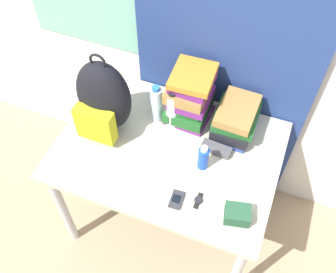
% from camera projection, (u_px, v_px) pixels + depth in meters
% --- Properties ---
extents(ground_plane, '(12.00, 12.00, 0.00)m').
position_uv_depth(ground_plane, '(144.00, 273.00, 2.35)').
color(ground_plane, '#9E8466').
extents(wall_back, '(6.00, 0.06, 2.50)m').
position_uv_depth(wall_back, '(204.00, 10.00, 1.85)').
color(wall_back, silver).
rests_on(wall_back, ground_plane).
extents(curtain_blue, '(0.94, 0.04, 2.50)m').
position_uv_depth(curtain_blue, '(230.00, 24.00, 1.79)').
color(curtain_blue, navy).
rests_on(curtain_blue, ground_plane).
extents(desk, '(1.11, 0.79, 0.76)m').
position_uv_depth(desk, '(168.00, 159.00, 2.05)').
color(desk, '#B7B299').
rests_on(desk, ground_plane).
extents(backpack, '(0.28, 0.24, 0.48)m').
position_uv_depth(backpack, '(103.00, 99.00, 1.90)').
color(backpack, black).
rests_on(backpack, desk).
extents(book_stack_left, '(0.22, 0.26, 0.30)m').
position_uv_depth(book_stack_left, '(190.00, 96.00, 1.99)').
color(book_stack_left, '#6B2370').
rests_on(book_stack_left, desk).
extents(book_stack_center, '(0.22, 0.28, 0.17)m').
position_uv_depth(book_stack_center, '(236.00, 119.00, 1.98)').
color(book_stack_center, navy).
rests_on(book_stack_center, desk).
extents(water_bottle, '(0.06, 0.06, 0.24)m').
position_uv_depth(water_bottle, '(156.00, 104.00, 2.00)').
color(water_bottle, silver).
rests_on(water_bottle, desk).
extents(sports_bottle, '(0.07, 0.07, 0.24)m').
position_uv_depth(sports_bottle, '(172.00, 110.00, 1.98)').
color(sports_bottle, white).
rests_on(sports_bottle, desk).
extents(sunscreen_bottle, '(0.05, 0.05, 0.15)m').
position_uv_depth(sunscreen_bottle, '(203.00, 158.00, 1.85)').
color(sunscreen_bottle, blue).
rests_on(sunscreen_bottle, desk).
extents(cell_phone, '(0.06, 0.09, 0.02)m').
position_uv_depth(cell_phone, '(176.00, 200.00, 1.79)').
color(cell_phone, '#2D2D33').
rests_on(cell_phone, desk).
extents(sunglasses_case, '(0.15, 0.07, 0.04)m').
position_uv_depth(sunglasses_case, '(216.00, 149.00, 1.95)').
color(sunglasses_case, '#47474C').
rests_on(sunglasses_case, desk).
extents(camera_pouch, '(0.13, 0.11, 0.07)m').
position_uv_depth(camera_pouch, '(237.00, 214.00, 1.71)').
color(camera_pouch, '#234C33').
rests_on(camera_pouch, desk).
extents(wristwatch, '(0.04, 0.08, 0.01)m').
position_uv_depth(wristwatch, '(198.00, 200.00, 1.79)').
color(wristwatch, black).
rests_on(wristwatch, desk).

